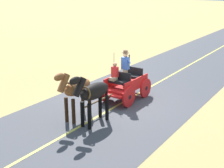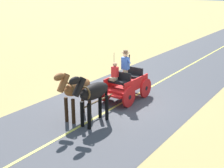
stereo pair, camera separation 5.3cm
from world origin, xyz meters
The scene contains 6 objects.
ground_plane centered at (0.00, 0.00, 0.00)m, with size 200.00×200.00×0.00m, color tan.
road_surface centered at (0.00, 0.00, 0.00)m, with size 6.59×160.00×0.01m, color #424247.
road_centre_stripe centered at (0.00, 0.00, 0.01)m, with size 0.12×160.00×0.00m, color #DBCC4C.
horse_drawn_carriage centered at (0.13, -0.35, 0.82)m, with size 1.43×4.50×2.50m.
horse_near_side centered at (-0.28, 2.69, 1.32)m, with size 0.63×2.13×2.21m.
horse_off_side centered at (0.59, 2.68, 1.32)m, with size 0.64×2.13×2.21m.
Camera 2 is at (-7.27, 11.34, 5.35)m, focal length 48.54 mm.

